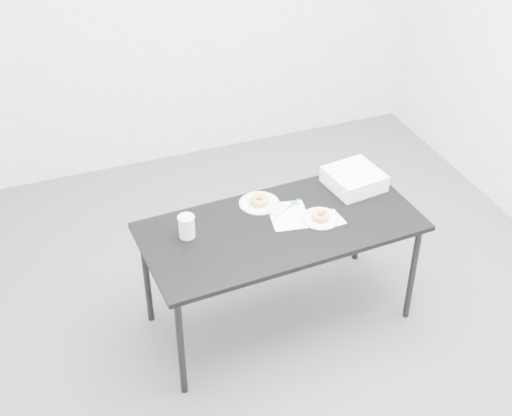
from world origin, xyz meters
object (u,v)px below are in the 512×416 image
object	(u,v)px
scorecard	(289,215)
donut_far	(259,200)
donut_near	(321,216)
plate_far	(259,203)
pen	(292,204)
plate_near	(320,219)
table	(281,232)
coffee_cup	(187,227)
bakery_box	(354,179)

from	to	relation	value
scorecard	donut_far	bearing A→B (deg)	134.28
donut_near	plate_far	distance (m)	0.36
scorecard	plate_far	distance (m)	0.19
pen	plate_near	size ratio (longest dim) A/B	0.58
donut_near	table	bearing A→B (deg)	171.79
table	coffee_cup	size ratio (longest dim) A/B	12.11
donut_far	coffee_cup	size ratio (longest dim) A/B	0.84
table	donut_far	bearing A→B (deg)	96.53
scorecard	donut_near	world-z (taller)	donut_near
scorecard	coffee_cup	size ratio (longest dim) A/B	2.06
plate_far	donut_far	world-z (taller)	donut_far
bakery_box	donut_far	bearing A→B (deg)	169.53
plate_near	plate_far	bearing A→B (deg)	134.73
donut_near	bakery_box	world-z (taller)	bakery_box
scorecard	coffee_cup	bearing A→B (deg)	-172.06
donut_near	coffee_cup	bearing A→B (deg)	170.73
plate_far	coffee_cup	world-z (taller)	coffee_cup
table	pen	xyz separation A→B (m)	(0.13, 0.14, 0.06)
pen	coffee_cup	distance (m)	0.62
donut_near	donut_far	distance (m)	0.36
plate_near	coffee_cup	distance (m)	0.72
scorecard	plate_far	size ratio (longest dim) A/B	1.15
donut_far	scorecard	bearing A→B (deg)	-55.98
donut_near	plate_far	xyz separation A→B (m)	(-0.25, 0.25, -0.02)
donut_near	donut_far	xyz separation A→B (m)	(-0.25, 0.25, -0.00)
plate_near	bakery_box	bearing A→B (deg)	35.56
donut_far	bakery_box	xyz separation A→B (m)	(0.57, -0.03, 0.02)
donut_far	bakery_box	bearing A→B (deg)	-2.88
pen	donut_near	bearing A→B (deg)	-96.49
scorecard	plate_near	distance (m)	0.17
scorecard	table	bearing A→B (deg)	-129.19
coffee_cup	scorecard	bearing A→B (deg)	-2.32
pen	donut_far	world-z (taller)	donut_far
bakery_box	pen	bearing A→B (deg)	179.49
table	coffee_cup	world-z (taller)	coffee_cup
pen	plate_far	world-z (taller)	pen
pen	coffee_cup	xyz separation A→B (m)	(-0.62, -0.06, 0.06)
plate_near	bakery_box	distance (m)	0.39
donut_near	coffee_cup	size ratio (longest dim) A/B	0.77
bakery_box	scorecard	bearing A→B (deg)	-171.38
donut_near	bakery_box	bearing A→B (deg)	35.56
table	donut_near	world-z (taller)	donut_near
scorecard	pen	bearing A→B (deg)	66.33
table	pen	bearing A→B (deg)	45.60
scorecard	pen	xyz separation A→B (m)	(0.06, 0.08, 0.01)
plate_far	donut_far	size ratio (longest dim) A/B	2.13
pen	coffee_cup	world-z (taller)	coffee_cup
pen	plate_far	bearing A→B (deg)	121.84
pen	bakery_box	world-z (taller)	bakery_box
scorecard	bakery_box	bearing A→B (deg)	26.46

